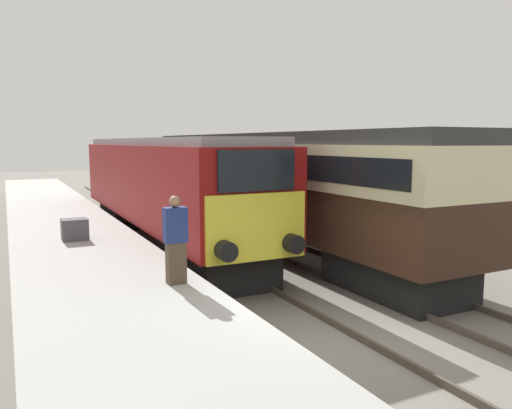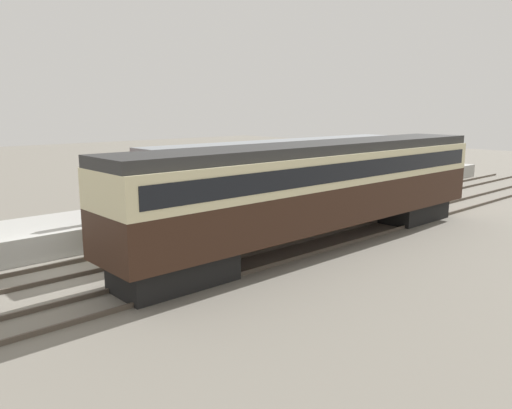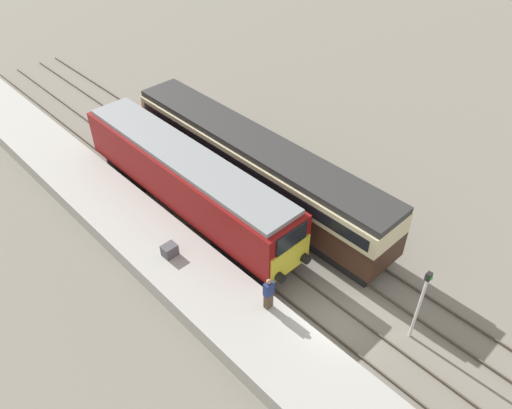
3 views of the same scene
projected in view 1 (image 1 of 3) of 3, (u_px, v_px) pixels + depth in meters
The scene contains 8 objects.
ground_plane at pixel (329, 349), 8.95m from camera, with size 120.00×120.00×0.00m, color slate.
platform_left at pixel (76, 253), 14.51m from camera, with size 3.50×50.00×0.94m.
rails_near_track at pixel (221, 278), 13.37m from camera, with size 1.51×60.00×0.14m.
rails_far_track at pixel (326, 264), 14.89m from camera, with size 1.50×60.00×0.14m.
locomotive at pixel (162, 185), 17.97m from camera, with size 2.70×15.66×3.81m.
passenger_carriage at pixel (267, 178), 17.92m from camera, with size 2.75×17.75×3.98m.
person_on_platform at pixel (176, 240), 9.64m from camera, with size 0.44×0.26×1.72m.
luggage_crate at pixel (75, 229), 14.03m from camera, with size 0.70×0.56×0.60m.
Camera 1 is at (-5.02, -7.05, 3.70)m, focal length 35.00 mm.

